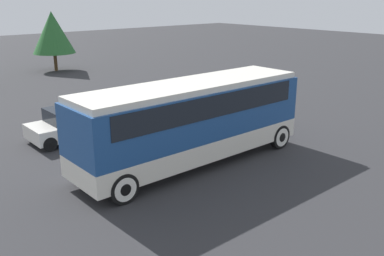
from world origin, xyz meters
TOP-DOWN VIEW (x-y plane):
  - ground_plane at (0.00, 0.00)m, footprint 120.00×120.00m
  - tour_bus at (0.10, 0.00)m, footprint 9.59×2.57m
  - parked_car_near at (-1.93, 5.77)m, footprint 4.42×1.97m
  - parked_car_mid at (2.20, 5.31)m, footprint 4.36×1.79m
  - tree_center at (4.92, 23.63)m, footprint 3.51×3.51m

SIDE VIEW (x-z plane):
  - ground_plane at x=0.00m, z-range 0.00..0.00m
  - parked_car_near at x=-1.93m, z-range -0.02..1.45m
  - parked_car_mid at x=2.20m, z-range 0.00..1.45m
  - tour_bus at x=0.10m, z-range 0.32..3.52m
  - tree_center at x=4.92m, z-range 0.74..5.70m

